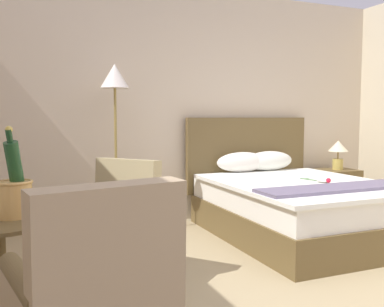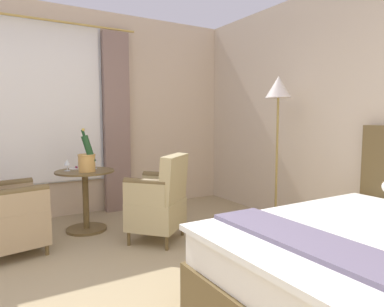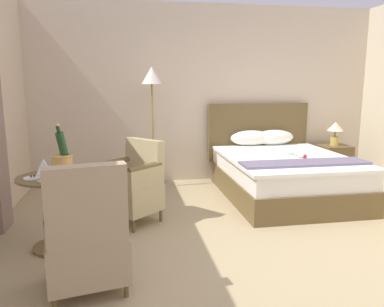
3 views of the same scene
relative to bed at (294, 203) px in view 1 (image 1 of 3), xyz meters
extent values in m
cube|color=beige|center=(-0.84, 1.15, 1.05)|extent=(5.62, 0.12, 2.78)
cube|color=brown|center=(0.00, -0.08, -0.18)|extent=(1.59, 2.08, 0.32)
cube|color=white|center=(0.00, -0.08, 0.10)|extent=(1.54, 2.02, 0.23)
cube|color=white|center=(0.00, -0.14, 0.23)|extent=(1.62, 1.95, 0.04)
cube|color=slate|center=(0.00, -0.66, 0.27)|extent=(1.59, 0.37, 0.03)
cube|color=brown|center=(0.00, 0.99, 0.45)|extent=(1.66, 0.08, 0.93)
ellipsoid|color=white|center=(-0.19, 0.79, 0.37)|extent=(0.67, 0.24, 0.26)
ellipsoid|color=white|center=(0.19, 0.79, 0.37)|extent=(0.67, 0.25, 0.25)
cylinder|color=#2D6628|center=(0.13, -0.16, 0.26)|extent=(0.10, 0.34, 0.01)
sphere|color=red|center=(0.17, -0.33, 0.28)|extent=(0.05, 0.05, 0.05)
ellipsoid|color=#33702D|center=(0.13, -0.05, 0.27)|extent=(0.05, 0.05, 0.01)
cube|color=white|center=(0.16, -0.26, 0.27)|extent=(0.11, 0.13, 0.00)
cube|color=brown|center=(1.24, 0.75, -0.06)|extent=(0.49, 0.43, 0.56)
sphere|color=#B7B2A8|center=(1.49, 0.75, 0.06)|extent=(0.02, 0.02, 0.02)
cylinder|color=tan|center=(1.24, 0.75, 0.29)|extent=(0.14, 0.14, 0.14)
cylinder|color=olive|center=(1.24, 0.75, 0.41)|extent=(0.02, 0.02, 0.10)
cone|color=beige|center=(1.24, 0.75, 0.54)|extent=(0.26, 0.26, 0.14)
cylinder|color=olive|center=(-1.75, 0.72, -0.32)|extent=(0.28, 0.28, 0.03)
cylinder|color=olive|center=(-1.75, 0.72, 0.46)|extent=(0.03, 0.03, 1.52)
cone|color=silver|center=(-1.75, 0.72, 1.34)|extent=(0.30, 0.30, 0.25)
cylinder|color=brown|center=(-2.82, -1.27, 0.01)|extent=(0.07, 0.07, 0.69)
cylinder|color=tan|center=(-2.73, -1.26, 0.47)|extent=(0.19, 0.19, 0.19)
torus|color=tan|center=(-2.73, -1.26, 0.57)|extent=(0.20, 0.20, 0.02)
cylinder|color=white|center=(-2.73, -1.26, 0.55)|extent=(0.17, 0.17, 0.03)
cylinder|color=#1E4723|center=(-2.72, -1.24, 0.63)|extent=(0.11, 0.15, 0.32)
cylinder|color=#193D1E|center=(-2.75, -1.29, 0.82)|extent=(0.04, 0.05, 0.08)
sphere|color=gold|center=(-2.75, -1.29, 0.85)|extent=(0.04, 0.04, 0.04)
cylinder|color=brown|center=(-2.41, -0.66, -0.26)|extent=(0.04, 0.04, 0.15)
cylinder|color=brown|center=(-2.09, -1.01, -0.26)|extent=(0.04, 0.04, 0.15)
cylinder|color=brown|center=(-2.09, -0.38, -0.26)|extent=(0.04, 0.04, 0.15)
cylinder|color=brown|center=(-1.78, -0.73, -0.26)|extent=(0.04, 0.04, 0.15)
cube|color=tan|center=(-2.09, -0.70, -0.04)|extent=(0.74, 0.75, 0.29)
cube|color=tan|center=(-1.94, -0.56, 0.35)|extent=(0.46, 0.50, 0.50)
cube|color=tan|center=(-2.26, -0.54, 0.22)|extent=(0.41, 0.37, 0.23)
cylinder|color=brown|center=(-2.26, -0.54, 0.33)|extent=(0.41, 0.37, 0.09)
cube|color=tan|center=(-1.96, -0.88, 0.22)|extent=(0.41, 0.37, 0.23)
cylinder|color=brown|center=(-1.96, -0.88, 0.33)|extent=(0.41, 0.37, 0.09)
cube|color=tan|center=(-2.42, -2.28, 0.40)|extent=(0.57, 0.24, 0.58)
cube|color=tan|center=(-2.23, -1.99, 0.21)|extent=(0.19, 0.51, 0.20)
cylinder|color=brown|center=(-2.23, -1.99, 0.31)|extent=(0.19, 0.51, 0.09)
cylinder|color=brown|center=(-2.71, -2.08, 0.31)|extent=(0.19, 0.51, 0.09)
camera|label=1|loc=(-2.71, -3.73, 0.91)|focal=40.00mm
camera|label=2|loc=(1.19, -2.22, 0.97)|focal=32.00mm
camera|label=3|loc=(-2.14, -4.82, 1.22)|focal=35.00mm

